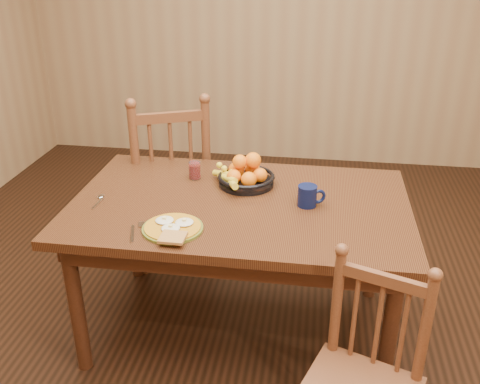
# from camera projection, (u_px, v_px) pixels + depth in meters

# --- Properties ---
(room) EXTENTS (4.52, 5.02, 2.72)m
(room) POSITION_uv_depth(u_px,v_px,m) (240.00, 76.00, 2.29)
(room) COLOR black
(room) RESTS_ON ground
(dining_table) EXTENTS (1.60, 1.00, 0.75)m
(dining_table) POSITION_uv_depth(u_px,v_px,m) (240.00, 217.00, 2.58)
(dining_table) COLOR black
(dining_table) RESTS_ON ground
(chair_far) EXTENTS (0.64, 0.63, 1.09)m
(chair_far) POSITION_uv_depth(u_px,v_px,m) (170.00, 183.00, 3.28)
(chair_far) COLOR #4E2917
(chair_far) RESTS_ON ground
(breakfast_plate) EXTENTS (0.26, 0.29, 0.04)m
(breakfast_plate) POSITION_uv_depth(u_px,v_px,m) (173.00, 228.00, 2.29)
(breakfast_plate) COLOR #59601E
(breakfast_plate) RESTS_ON dining_table
(fork) EXTENTS (0.06, 0.18, 0.00)m
(fork) POSITION_uv_depth(u_px,v_px,m) (135.00, 231.00, 2.28)
(fork) COLOR silver
(fork) RESTS_ON dining_table
(spoon) EXTENTS (0.04, 0.16, 0.01)m
(spoon) POSITION_uv_depth(u_px,v_px,m) (100.00, 199.00, 2.56)
(spoon) COLOR silver
(spoon) RESTS_ON dining_table
(coffee_mug) EXTENTS (0.13, 0.09, 0.10)m
(coffee_mug) POSITION_uv_depth(u_px,v_px,m) (308.00, 196.00, 2.49)
(coffee_mug) COLOR black
(coffee_mug) RESTS_ON dining_table
(juice_glass) EXTENTS (0.06, 0.06, 0.09)m
(juice_glass) POSITION_uv_depth(u_px,v_px,m) (195.00, 171.00, 2.78)
(juice_glass) COLOR silver
(juice_glass) RESTS_ON dining_table
(fruit_bowl) EXTENTS (0.32, 0.32, 0.17)m
(fruit_bowl) POSITION_uv_depth(u_px,v_px,m) (245.00, 175.00, 2.70)
(fruit_bowl) COLOR black
(fruit_bowl) RESTS_ON dining_table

